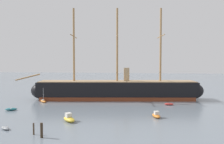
% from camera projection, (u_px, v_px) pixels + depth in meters
% --- Properties ---
extents(tall_ship, '(58.70, 14.85, 28.27)m').
position_uv_depth(tall_ship, '(117.00, 90.00, 75.02)').
color(tall_ship, brown).
rests_on(tall_ship, ground).
extents(dinghy_foreground_left, '(2.44, 2.13, 0.54)m').
position_uv_depth(dinghy_foreground_left, '(5.00, 128.00, 42.68)').
color(dinghy_foreground_left, gray).
rests_on(dinghy_foreground_left, ground).
extents(motorboat_near_centre, '(3.85, 4.16, 1.69)m').
position_uv_depth(motorboat_near_centre, '(69.00, 119.00, 48.29)').
color(motorboat_near_centre, gold).
rests_on(motorboat_near_centre, ground).
extents(dinghy_mid_left, '(3.08, 2.10, 0.67)m').
position_uv_depth(dinghy_mid_left, '(11.00, 109.00, 58.69)').
color(dinghy_mid_left, '#236670').
rests_on(dinghy_mid_left, ground).
extents(motorboat_mid_right, '(2.25, 3.62, 1.41)m').
position_uv_depth(motorboat_mid_right, '(156.00, 115.00, 51.62)').
color(motorboat_mid_right, orange).
rests_on(motorboat_mid_right, ground).
extents(sailboat_alongside_bow, '(3.00, 2.92, 4.19)m').
position_uv_depth(sailboat_alongside_bow, '(43.00, 101.00, 70.08)').
color(sailboat_alongside_bow, orange).
rests_on(sailboat_alongside_bow, ground).
extents(dinghy_alongside_stern, '(2.55, 1.18, 0.59)m').
position_uv_depth(dinghy_alongside_stern, '(169.00, 104.00, 65.79)').
color(dinghy_alongside_stern, '#B22D28').
rests_on(dinghy_alongside_stern, ground).
extents(dinghy_far_left, '(1.73, 1.93, 0.43)m').
position_uv_depth(dinghy_far_left, '(37.00, 93.00, 89.58)').
color(dinghy_far_left, '#1E284C').
rests_on(dinghy_far_left, ground).
extents(dinghy_far_right, '(2.01, 3.07, 0.67)m').
position_uv_depth(dinghy_far_right, '(188.00, 96.00, 80.47)').
color(dinghy_far_right, orange).
rests_on(dinghy_far_right, ground).
extents(mooring_piling_left_pair, '(0.27, 0.27, 1.95)m').
position_uv_depth(mooring_piling_left_pair, '(34.00, 129.00, 39.74)').
color(mooring_piling_left_pair, '#423323').
rests_on(mooring_piling_left_pair, ground).
extents(mooring_piling_right_pair, '(0.43, 0.43, 2.38)m').
position_uv_depth(mooring_piling_right_pair, '(42.00, 130.00, 38.19)').
color(mooring_piling_right_pair, '#382B1E').
rests_on(mooring_piling_right_pair, ground).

